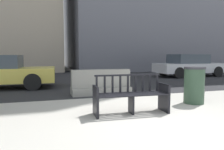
{
  "coord_description": "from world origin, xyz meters",
  "views": [
    {
      "loc": [
        -2.15,
        -3.86,
        1.33
      ],
      "look_at": [
        -0.31,
        2.19,
        0.75
      ],
      "focal_mm": 35.0,
      "sensor_mm": 36.0,
      "label": 1
    }
  ],
  "objects_px": {
    "street_bench": "(131,96)",
    "car_sedan_mid": "(189,65)",
    "jersey_barrier_centre": "(101,84)",
    "trash_bin": "(194,85)"
  },
  "relations": [
    {
      "from": "jersey_barrier_centre",
      "to": "car_sedan_mid",
      "type": "bearing_deg",
      "value": 33.24
    },
    {
      "from": "street_bench",
      "to": "trash_bin",
      "type": "bearing_deg",
      "value": 12.7
    },
    {
      "from": "street_bench",
      "to": "jersey_barrier_centre",
      "type": "height_order",
      "value": "street_bench"
    },
    {
      "from": "trash_bin",
      "to": "jersey_barrier_centre",
      "type": "bearing_deg",
      "value": 135.03
    },
    {
      "from": "street_bench",
      "to": "trash_bin",
      "type": "distance_m",
      "value": 2.11
    },
    {
      "from": "jersey_barrier_centre",
      "to": "car_sedan_mid",
      "type": "distance_m",
      "value": 8.12
    },
    {
      "from": "jersey_barrier_centre",
      "to": "car_sedan_mid",
      "type": "relative_size",
      "value": 0.45
    },
    {
      "from": "jersey_barrier_centre",
      "to": "trash_bin",
      "type": "height_order",
      "value": "trash_bin"
    },
    {
      "from": "street_bench",
      "to": "car_sedan_mid",
      "type": "height_order",
      "value": "car_sedan_mid"
    },
    {
      "from": "car_sedan_mid",
      "to": "trash_bin",
      "type": "relative_size",
      "value": 4.38
    }
  ]
}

